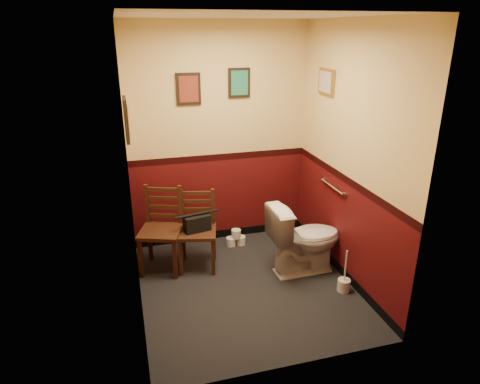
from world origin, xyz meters
The scene contains 17 objects.
floor centered at (0.00, 0.00, 0.00)m, with size 2.20×2.40×0.00m, color black.
ceiling centered at (0.00, 0.00, 2.70)m, with size 2.20×2.40×0.00m, color silver.
wall_back centered at (0.00, 1.20, 1.35)m, with size 2.20×2.70×0.00m, color #480B0D.
wall_front centered at (0.00, -1.20, 1.35)m, with size 2.20×2.70×0.00m, color #480B0D.
wall_left centered at (-1.10, 0.00, 1.35)m, with size 2.40×2.70×0.00m, color #480B0D.
wall_right centered at (1.10, 0.00, 1.35)m, with size 2.40×2.70×0.00m, color #480B0D.
grab_bar centered at (1.07, 0.25, 0.95)m, with size 0.05×0.56×0.06m.
framed_print_back_a centered at (-0.35, 1.18, 1.95)m, with size 0.28×0.04×0.36m.
framed_print_back_b centered at (0.25, 1.18, 2.00)m, with size 0.26×0.04×0.34m.
framed_print_left centered at (-1.08, 0.10, 1.85)m, with size 0.04×0.30×0.38m.
framed_print_right centered at (1.08, 0.60, 2.05)m, with size 0.04×0.34×0.28m.
toilet centered at (0.72, 0.15, 0.40)m, with size 0.46×0.82×0.81m, color white.
toilet_brush centered at (0.97, -0.35, 0.08)m, with size 0.13×0.13×0.48m.
chair_left centered at (-0.80, 0.65, 0.48)m, with size 0.57×0.57×0.96m.
chair_right centered at (-0.41, 0.59, 0.45)m, with size 0.50×0.50×0.90m.
handbag centered at (-0.42, 0.55, 0.56)m, with size 0.31×0.20×0.21m.
tp_stack centered at (0.14, 0.94, 0.09)m, with size 0.25×0.13×0.22m.
Camera 1 is at (-1.12, -3.76, 2.61)m, focal length 32.00 mm.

